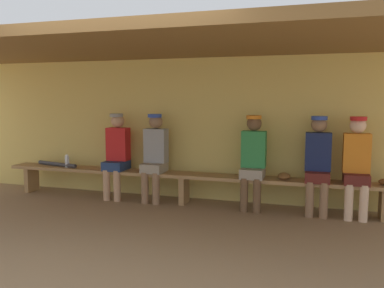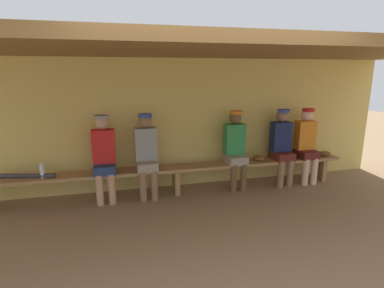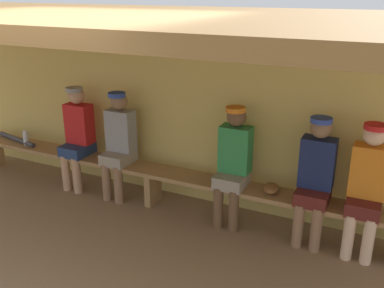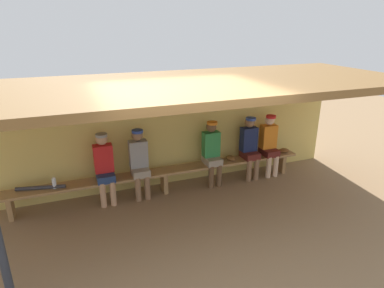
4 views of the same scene
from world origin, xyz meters
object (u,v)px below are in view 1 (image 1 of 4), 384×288
player_in_blue (357,162)px  baseball_glove_dark_brown (284,176)px  bench (184,178)px  player_rightmost (318,160)px  baseball_bat (57,164)px  water_bottle_clear (67,161)px  player_in_white (155,153)px  player_near_post (253,158)px  player_middle (117,152)px

player_in_blue → baseball_glove_dark_brown: player_in_blue is taller
bench → baseball_glove_dark_brown: 1.48m
player_rightmost → baseball_bat: 4.15m
bench → player_in_blue: size_ratio=4.46×
bench → water_bottle_clear: bearing=-178.6°
player_in_white → player_near_post: size_ratio=1.00×
bench → baseball_bat: bearing=-180.0°
player_in_white → baseball_glove_dark_brown: player_in_white is taller
player_rightmost → player_in_white: size_ratio=1.00×
player_rightmost → baseball_glove_dark_brown: bearing=179.4°
player_in_white → water_bottle_clear: bearing=-178.1°
baseball_glove_dark_brown → player_middle: bearing=-98.2°
water_bottle_clear → baseball_bat: (-0.23, 0.05, -0.07)m
water_bottle_clear → player_middle: bearing=3.3°
bench → player_near_post: 1.09m
player_rightmost → player_near_post: (-0.88, 0.00, 0.00)m
player_in_white → baseball_bat: size_ratio=1.61×
player_middle → player_near_post: same height
player_near_post → baseball_bat: 3.27m
player_in_blue → player_in_white: 2.88m
bench → player_in_white: 0.59m
player_middle → baseball_bat: bearing=-179.8°
bench → baseball_bat: size_ratio=7.19×
player_in_white → baseball_bat: bearing=-179.9°
player_rightmost → player_in_blue: bearing=0.0°
baseball_bat → player_rightmost: bearing=12.5°
bench → player_in_blue: 2.43m
water_bottle_clear → player_in_blue: bearing=0.7°
player_rightmost → player_in_blue: same height
player_in_white → player_middle: bearing=180.0°
player_rightmost → baseball_bat: size_ratio=1.61×
player_rightmost → water_bottle_clear: (-3.91, -0.05, -0.19)m
player_middle → player_in_white: bearing=0.0°
player_rightmost → baseball_bat: bearing=-180.0°
player_rightmost → player_middle: bearing=180.0°
player_middle → baseball_bat: (-1.11, -0.00, -0.25)m
player_near_post → player_in_blue: bearing=0.0°
player_rightmost → player_near_post: same height
player_in_blue → player_in_white: (-2.88, 0.00, 0.00)m
player_middle → water_bottle_clear: 0.90m
bench → player_near_post: size_ratio=4.46×
water_bottle_clear → baseball_bat: 0.24m
player_in_white → water_bottle_clear: size_ratio=6.42×
bench → baseball_bat: 2.23m
player_rightmost → player_near_post: size_ratio=1.00×
player_in_blue → water_bottle_clear: (-4.40, -0.05, -0.19)m
player_near_post → baseball_bat: (-3.26, -0.00, -0.25)m
player_in_blue → player_near_post: (-1.37, 0.00, 0.00)m
player_in_white → player_near_post: bearing=0.0°
baseball_glove_dark_brown → baseball_bat: bearing=-98.2°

